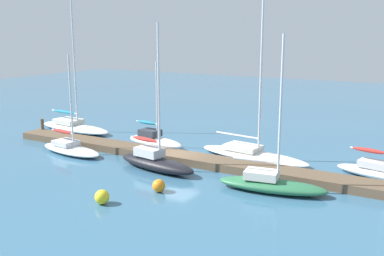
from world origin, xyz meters
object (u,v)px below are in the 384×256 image
Objects in this scene: sailboat_6 at (381,171)px; mooring_buoy_yellow at (102,197)px; sailboat_1 at (70,148)px; sailboat_0 at (74,125)px; mooring_buoy_orange at (159,186)px; sailboat_3 at (155,161)px; sailboat_2 at (154,140)px; sailboat_5 at (271,183)px; sailboat_4 at (252,152)px.

sailboat_6 reaches higher than mooring_buoy_yellow.
sailboat_6 is at bearing 21.33° from sailboat_1.
sailboat_0 is 16.66× the size of mooring_buoy_orange.
sailboat_3 is 12.79× the size of mooring_buoy_orange.
sailboat_2 is 8.57× the size of mooring_buoy_yellow.
sailboat_3 is at bearing 170.06° from sailboat_5.
mooring_buoy_orange is at bearing -11.55° from sailboat_1.
mooring_buoy_yellow reaches higher than mooring_buoy_orange.
mooring_buoy_yellow is (-7.07, -6.27, -0.11)m from sailboat_5.
sailboat_2 is 10.34m from mooring_buoy_orange.
sailboat_3 is (7.89, -0.20, 0.19)m from sailboat_1.
sailboat_1 is at bearing 161.18° from mooring_buoy_orange.
sailboat_0 is 0.94× the size of sailboat_4.
sailboat_5 is 11.27× the size of mooring_buoy_yellow.
sailboat_2 is 0.83× the size of sailboat_6.
sailboat_5 is (3.53, -5.72, 0.02)m from sailboat_4.
mooring_buoy_yellow is at bearing -98.96° from sailboat_4.
sailboat_3 is 1.08× the size of sailboat_5.
mooring_buoy_orange is at bearing -128.60° from sailboat_6.
sailboat_1 is 11.04m from mooring_buoy_orange.
sailboat_3 is at bearing 127.25° from mooring_buoy_orange.
sailboat_2 is at bearing -166.70° from sailboat_6.
sailboat_3 is 7.20m from sailboat_4.
sailboat_1 is 1.10× the size of sailboat_2.
sailboat_5 is at bearing -120.85° from sailboat_6.
mooring_buoy_orange is 0.95× the size of mooring_buoy_yellow.
sailboat_4 is at bearing -169.25° from sailboat_6.
sailboat_6 is (26.52, -0.63, 0.00)m from sailboat_0.
sailboat_0 is 14.68m from sailboat_3.
sailboat_5 is 7.58m from sailboat_6.
sailboat_0 is at bearing 139.98° from sailboat_1.
sailboat_2 is 16.71m from sailboat_6.
mooring_buoy_orange is at bearing -94.90° from sailboat_4.
sailboat_1 is 9.91× the size of mooring_buoy_orange.
sailboat_6 is at bearing 8.49° from sailboat_2.
sailboat_0 reaches higher than sailboat_2.
sailboat_4 reaches higher than sailboat_5.
sailboat_1 reaches higher than mooring_buoy_yellow.
sailboat_1 is at bearing -148.99° from sailboat_4.
sailboat_1 is 6.47m from sailboat_2.
sailboat_5 is at bearing 41.57° from mooring_buoy_yellow.
sailboat_6 is (21.06, 5.28, 0.08)m from sailboat_1.
sailboat_0 reaches higher than sailboat_1.
sailboat_5 is at bearing -50.85° from sailboat_4.
sailboat_6 is (13.17, 5.47, -0.11)m from sailboat_3.
sailboat_1 is at bearing 169.77° from sailboat_5.
sailboat_2 is 0.71× the size of sailboat_3.
sailboat_1 is at bearing -125.50° from sailboat_2.
sailboat_4 reaches higher than mooring_buoy_yellow.
sailboat_6 is at bearing 44.23° from mooring_buoy_yellow.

